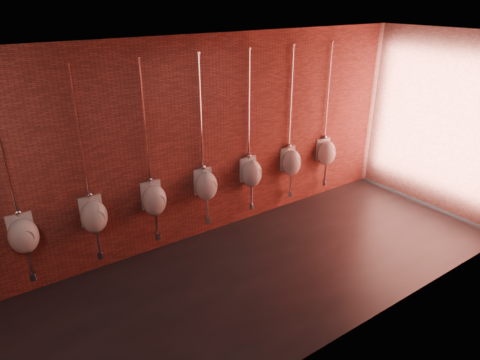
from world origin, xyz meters
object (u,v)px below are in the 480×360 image
at_px(urinal_3, 154,199).
at_px(urinal_4, 206,185).
at_px(urinal_1, 23,235).
at_px(urinal_7, 326,152).
at_px(urinal_6, 291,162).
at_px(urinal_5, 251,173).
at_px(urinal_2, 94,216).

xyz_separation_m(urinal_3, urinal_4, (0.89, 0.00, 0.00)).
relative_size(urinal_1, urinal_7, 1.00).
bearing_deg(urinal_6, urinal_1, 180.00).
relative_size(urinal_5, urinal_6, 1.00).
xyz_separation_m(urinal_1, urinal_3, (1.78, 0.00, 0.00)).
distance_m(urinal_1, urinal_7, 5.35).
height_order(urinal_4, urinal_5, same).
bearing_deg(urinal_3, urinal_7, 0.00).
height_order(urinal_1, urinal_4, same).
xyz_separation_m(urinal_1, urinal_7, (5.35, 0.00, 0.00)).
height_order(urinal_5, urinal_6, same).
bearing_deg(urinal_3, urinal_1, 180.00).
bearing_deg(urinal_7, urinal_2, 180.00).
height_order(urinal_2, urinal_4, same).
distance_m(urinal_3, urinal_6, 2.67).
bearing_deg(urinal_2, urinal_3, 0.00).
xyz_separation_m(urinal_3, urinal_6, (2.67, 0.00, 0.00)).
height_order(urinal_2, urinal_6, same).
relative_size(urinal_5, urinal_7, 1.00).
relative_size(urinal_1, urinal_5, 1.00).
xyz_separation_m(urinal_2, urinal_4, (1.78, 0.00, 0.00)).
height_order(urinal_1, urinal_5, same).
bearing_deg(urinal_2, urinal_7, 0.00).
height_order(urinal_4, urinal_7, same).
relative_size(urinal_4, urinal_5, 1.00).
distance_m(urinal_1, urinal_5, 3.56).
bearing_deg(urinal_3, urinal_4, 0.00).
relative_size(urinal_3, urinal_7, 1.00).
bearing_deg(urinal_6, urinal_5, 180.00).
bearing_deg(urinal_7, urinal_3, 180.00).
height_order(urinal_2, urinal_5, same).
height_order(urinal_5, urinal_7, same).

